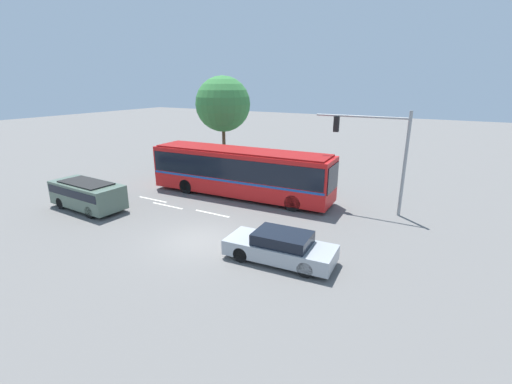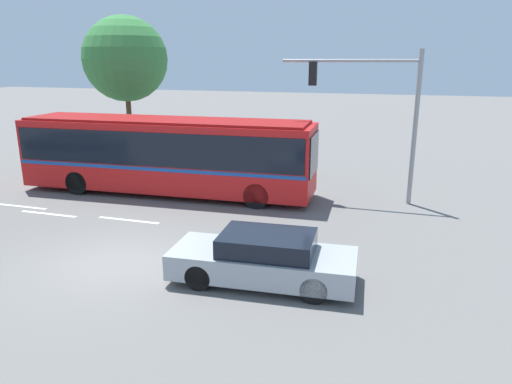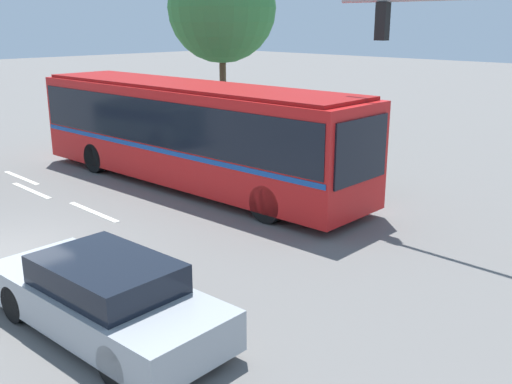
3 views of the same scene
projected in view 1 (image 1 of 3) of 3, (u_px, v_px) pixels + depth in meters
The scene contains 10 objects.
ground_plane at pixel (198, 240), 17.16m from camera, with size 140.00×140.00×0.00m, color slate.
city_bus at pixel (240, 170), 23.30m from camera, with size 12.54×3.14×3.17m.
sedan_foreground at pixel (280, 247), 15.01m from camera, with size 4.80×2.10×1.31m.
suv_left_lane at pixel (87, 193), 21.14m from camera, with size 4.96×2.27×1.68m.
traffic_light_pole at pixel (381, 146), 19.84m from camera, with size 5.29×0.24×5.90m.
flowering_hedge at pixel (264, 174), 26.15m from camera, with size 7.51×1.25×1.66m.
street_tree_left at pixel (223, 104), 30.28m from camera, with size 4.70×4.70×7.89m.
lane_stripe_near at pixel (167, 206), 21.92m from camera, with size 2.40×0.16×0.01m, color silver.
lane_stripe_mid at pixel (153, 199), 23.10m from camera, with size 2.40×0.16×0.01m, color silver.
lane_stripe_far at pixel (212, 213), 20.62m from camera, with size 2.40×0.16×0.01m, color silver.
Camera 1 is at (10.13, -12.30, 7.34)m, focal length 24.81 mm.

